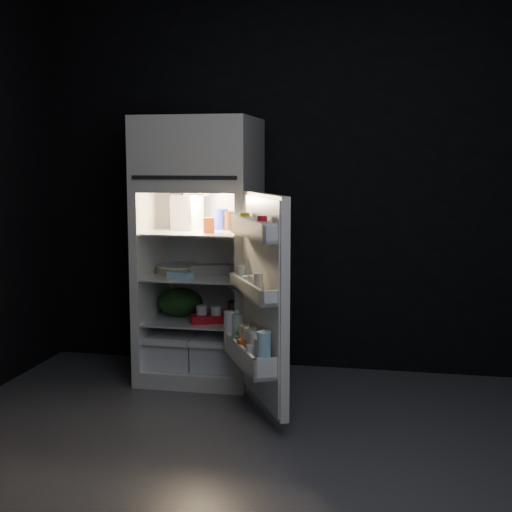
% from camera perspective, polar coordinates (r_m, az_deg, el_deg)
% --- Properties ---
extents(floor, '(4.00, 3.40, 0.00)m').
position_cam_1_polar(floor, '(3.71, 1.39, -16.10)').
color(floor, '#515156').
rests_on(floor, ground).
extents(wall_back, '(4.00, 0.00, 2.70)m').
position_cam_1_polar(wall_back, '(5.08, 4.82, 5.98)').
color(wall_back, black).
rests_on(wall_back, ground).
extents(wall_front, '(4.00, 0.00, 2.70)m').
position_cam_1_polar(wall_front, '(1.76, -8.25, 2.82)').
color(wall_front, black).
rests_on(wall_front, ground).
extents(refrigerator, '(0.76, 0.71, 1.78)m').
position_cam_1_polar(refrigerator, '(4.89, -4.43, 1.27)').
color(refrigerator, white).
rests_on(refrigerator, ground).
extents(fridge_door, '(0.50, 0.73, 1.22)m').
position_cam_1_polar(fridge_door, '(4.12, 0.25, -3.83)').
color(fridge_door, white).
rests_on(fridge_door, ground).
extents(milk_jug, '(0.20, 0.20, 0.24)m').
position_cam_1_polar(milk_jug, '(4.89, -5.54, 3.51)').
color(milk_jug, white).
rests_on(milk_jug, refrigerator).
extents(mayo_jar, '(0.12, 0.12, 0.14)m').
position_cam_1_polar(mayo_jar, '(4.89, -2.84, 2.95)').
color(mayo_jar, '#1D23A0').
rests_on(mayo_jar, refrigerator).
extents(jam_jar, '(0.11, 0.11, 0.13)m').
position_cam_1_polar(jam_jar, '(4.84, -2.03, 2.85)').
color(jam_jar, black).
rests_on(jam_jar, refrigerator).
extents(amber_bottle, '(0.08, 0.08, 0.22)m').
position_cam_1_polar(amber_bottle, '(4.99, -6.47, 3.46)').
color(amber_bottle, '#BF881E').
rests_on(amber_bottle, refrigerator).
extents(small_carton, '(0.08, 0.07, 0.10)m').
position_cam_1_polar(small_carton, '(4.66, -3.78, 2.47)').
color(small_carton, '#DD561A').
rests_on(small_carton, refrigerator).
extents(egg_carton, '(0.29, 0.18, 0.07)m').
position_cam_1_polar(egg_carton, '(4.84, -3.70, -1.09)').
color(egg_carton, gray).
rests_on(egg_carton, refrigerator).
extents(pie, '(0.36, 0.36, 0.04)m').
position_cam_1_polar(pie, '(4.98, -6.17, -1.06)').
color(pie, '#A48D56').
rests_on(pie, refrigerator).
extents(flat_package, '(0.18, 0.13, 0.04)m').
position_cam_1_polar(flat_package, '(4.73, -6.08, -1.52)').
color(flat_package, '#98D2EB').
rests_on(flat_package, refrigerator).
extents(wrapped_pkg, '(0.14, 0.12, 0.05)m').
position_cam_1_polar(wrapped_pkg, '(4.99, -2.15, -0.95)').
color(wrapped_pkg, beige).
rests_on(wrapped_pkg, refrigerator).
extents(produce_bag, '(0.39, 0.37, 0.20)m').
position_cam_1_polar(produce_bag, '(4.97, -6.08, -3.68)').
color(produce_bag, '#193815').
rests_on(produce_bag, refrigerator).
extents(yogurt_tray, '(0.30, 0.23, 0.05)m').
position_cam_1_polar(yogurt_tray, '(4.77, -3.67, -5.01)').
color(yogurt_tray, '#B70F1C').
rests_on(yogurt_tray, refrigerator).
extents(small_can_red, '(0.07, 0.07, 0.09)m').
position_cam_1_polar(small_can_red, '(5.02, -1.86, -4.13)').
color(small_can_red, '#B70F1C').
rests_on(small_can_red, refrigerator).
extents(small_can_silver, '(0.08, 0.08, 0.09)m').
position_cam_1_polar(small_can_silver, '(5.01, -1.71, -4.16)').
color(small_can_silver, '#B7B7BC').
rests_on(small_can_silver, refrigerator).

